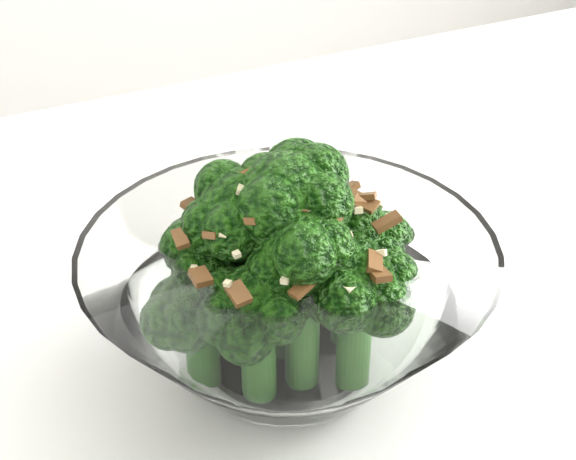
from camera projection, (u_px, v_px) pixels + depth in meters
name	position (u px, v px, depth m)	size (l,w,h in m)	color
table	(360.00, 402.00, 0.59)	(1.31, 0.98, 0.75)	white
broccoli_dish	(287.00, 294.00, 0.49)	(0.23, 0.23, 0.14)	white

